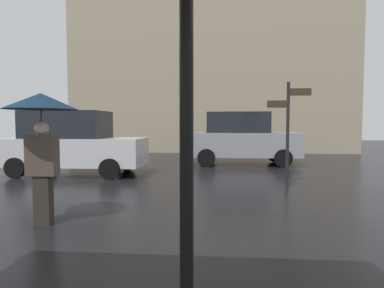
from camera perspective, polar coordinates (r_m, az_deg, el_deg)
name	(u,v)px	position (r m, az deg, el deg)	size (l,w,h in m)	color
pedestrian_with_umbrella	(41,118)	(5.62, -24.64, 4.12)	(1.12, 1.12, 2.07)	#2A241E
parked_car_left	(241,138)	(13.01, 8.53, 1.00)	(4.30, 1.83, 2.04)	gray
parked_car_right	(72,143)	(11.00, -19.98, 0.16)	(4.35, 1.94, 1.99)	silver
street_signpost	(288,123)	(8.66, 16.29, 3.50)	(1.08, 0.08, 2.64)	black
building_block	(211,38)	(19.68, 3.31, 17.79)	(15.82, 2.51, 12.89)	gray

